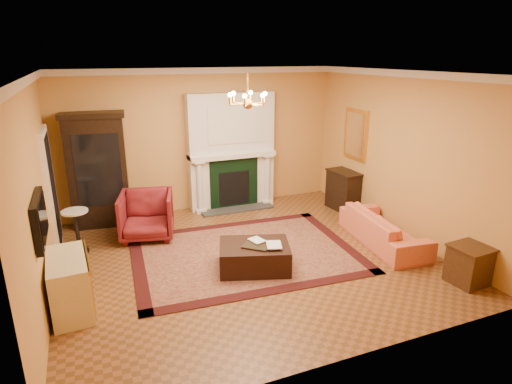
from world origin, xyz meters
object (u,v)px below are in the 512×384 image
china_cabinet (98,173)px  wingback_armchair (147,213)px  leather_ottoman (254,256)px  commode (70,284)px  coral_sofa (384,223)px  end_table (469,266)px  pedestal_table (77,228)px  console_table (344,191)px

china_cabinet → wingback_armchair: 1.36m
leather_ottoman → commode: bearing=-158.6°
coral_sofa → leather_ottoman: bearing=97.3°
end_table → leather_ottoman: end_table is taller
pedestal_table → leather_ottoman: pedestal_table is taller
china_cabinet → console_table: bearing=-5.8°
wingback_armchair → pedestal_table: wingback_armchair is taller
pedestal_table → console_table: size_ratio=0.93×
commode → end_table: 5.64m
commode → leather_ottoman: size_ratio=0.94×
commode → end_table: commode is taller
coral_sofa → pedestal_table: bearing=78.7°
leather_ottoman → china_cabinet: bearing=144.2°
console_table → end_table: bearing=-96.4°
china_cabinet → leather_ottoman: bearing=-47.7°
wingback_armchair → pedestal_table: bearing=-156.2°
leather_ottoman → pedestal_table: bearing=165.0°
wingback_armchair → end_table: 5.43m
pedestal_table → end_table: pedestal_table is taller
china_cabinet → end_table: size_ratio=3.82×
pedestal_table → console_table: bearing=1.6°
coral_sofa → commode: bearing=98.7°
pedestal_table → coral_sofa: (5.07, -1.66, -0.06)m
end_table → console_table: bearing=89.0°
wingback_armchair → commode: size_ratio=0.93×
console_table → china_cabinet: bearing=162.5°
wingback_armchair → console_table: size_ratio=1.15×
china_cabinet → wingback_armchair: (0.73, -0.99, -0.59)m
coral_sofa → end_table: coral_sofa is taller
china_cabinet → console_table: china_cabinet is taller
commode → console_table: console_table is taller
commode → leather_ottoman: 2.68m
pedestal_table → end_table: bearing=-31.5°
wingback_armchair → commode: bearing=-108.9°
china_cabinet → coral_sofa: size_ratio=1.08×
china_cabinet → leather_ottoman: size_ratio=1.97×
end_table → leather_ottoman: (-2.78, 1.60, -0.06)m
wingback_armchair → coral_sofa: size_ratio=0.48×
china_cabinet → pedestal_table: china_cabinet is taller
end_table → leather_ottoman: 3.20m
end_table → coral_sofa: bearing=99.6°
china_cabinet → leather_ottoman: 3.67m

